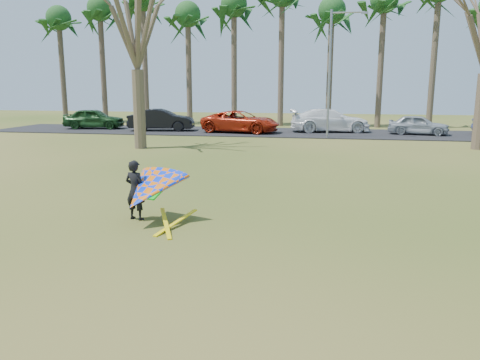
% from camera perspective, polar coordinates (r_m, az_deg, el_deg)
% --- Properties ---
extents(ground, '(100.00, 100.00, 0.00)m').
position_cam_1_polar(ground, '(9.81, -2.20, -8.60)').
color(ground, '#25480F').
rests_on(ground, ground).
extents(parking_strip, '(46.00, 7.00, 0.06)m').
position_cam_1_polar(parking_strip, '(34.21, 7.22, 5.74)').
color(parking_strip, black).
rests_on(parking_strip, ground).
extents(palm_0, '(4.84, 4.84, 10.84)m').
position_cam_1_polar(palm_0, '(47.03, -21.23, 17.77)').
color(palm_0, '#46382A').
rests_on(palm_0, ground).
extents(palm_1, '(4.84, 4.84, 11.54)m').
position_cam_1_polar(palm_1, '(45.21, -16.73, 19.21)').
color(palm_1, '#4A3C2C').
rests_on(palm_1, ground).
extents(palm_2, '(4.84, 4.84, 12.24)m').
position_cam_1_polar(palm_2, '(43.69, -11.80, 20.63)').
color(palm_2, brown).
rests_on(palm_2, ground).
extents(palm_3, '(4.84, 4.84, 10.84)m').
position_cam_1_polar(palm_3, '(42.17, -6.39, 19.26)').
color(palm_3, '#4C3B2E').
rests_on(palm_3, ground).
extents(palm_4, '(4.84, 4.84, 11.54)m').
position_cam_1_polar(palm_4, '(41.30, -0.74, 20.45)').
color(palm_4, '#4F3F2F').
rests_on(palm_4, ground).
extents(palm_6, '(4.84, 4.84, 10.84)m').
position_cam_1_polar(palm_6, '(40.40, 11.14, 19.47)').
color(palm_6, brown).
rests_on(palm_6, ground).
extents(palm_7, '(4.84, 4.84, 11.54)m').
position_cam_1_polar(palm_7, '(40.70, 17.19, 20.11)').
color(palm_7, '#4B3B2D').
rests_on(palm_7, ground).
extents(bare_tree_left, '(6.60, 6.60, 9.70)m').
position_cam_1_polar(bare_tree_left, '(26.26, -12.66, 18.94)').
color(bare_tree_left, brown).
rests_on(bare_tree_left, ground).
extents(streetlight, '(2.28, 0.18, 8.00)m').
position_cam_1_polar(streetlight, '(31.00, 11.17, 13.25)').
color(streetlight, gray).
rests_on(streetlight, ground).
extents(car_0, '(4.81, 2.52, 1.56)m').
position_cam_1_polar(car_0, '(38.62, -17.37, 7.16)').
color(car_0, '#183C18').
rests_on(car_0, parking_strip).
extents(car_1, '(5.05, 2.39, 1.60)m').
position_cam_1_polar(car_1, '(35.69, -9.57, 7.24)').
color(car_1, black).
rests_on(car_1, parking_strip).
extents(car_2, '(5.89, 3.36, 1.55)m').
position_cam_1_polar(car_2, '(33.84, 0.08, 7.14)').
color(car_2, '#AC230D').
rests_on(car_2, parking_strip).
extents(car_3, '(6.02, 3.25, 1.66)m').
position_cam_1_polar(car_3, '(34.87, 10.92, 7.15)').
color(car_3, white).
rests_on(car_3, parking_strip).
extents(car_4, '(4.19, 2.28, 1.35)m').
position_cam_1_polar(car_4, '(34.59, 20.91, 6.32)').
color(car_4, '#99A0A6').
rests_on(car_4, parking_strip).
extents(kite_flyer, '(2.13, 2.39, 2.02)m').
position_cam_1_polar(kite_flyer, '(11.73, -11.24, -1.20)').
color(kite_flyer, black).
rests_on(kite_flyer, ground).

